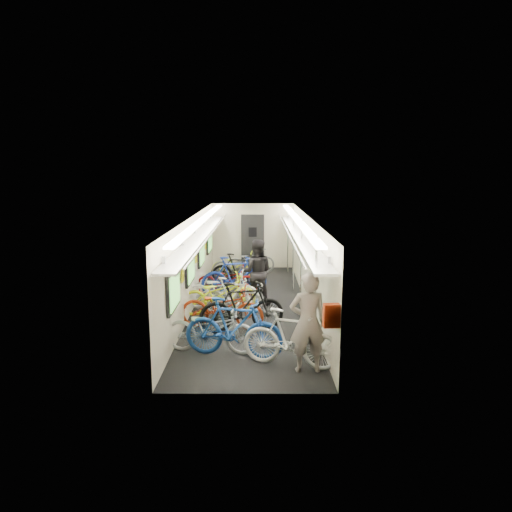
{
  "coord_description": "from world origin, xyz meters",
  "views": [
    {
      "loc": [
        0.2,
        -11.82,
        3.5
      ],
      "look_at": [
        0.14,
        1.07,
        1.15
      ],
      "focal_mm": 32.0,
      "sensor_mm": 36.0,
      "label": 1
    }
  ],
  "objects_px": {
    "bicycle_1": "(234,328)",
    "backpack": "(332,316)",
    "passenger_mid": "(257,272)",
    "bicycle_0": "(211,329)",
    "passenger_near": "(308,322)"
  },
  "relations": [
    {
      "from": "bicycle_0",
      "to": "bicycle_1",
      "type": "relative_size",
      "value": 0.95
    },
    {
      "from": "bicycle_1",
      "to": "backpack",
      "type": "relative_size",
      "value": 5.15
    },
    {
      "from": "bicycle_1",
      "to": "passenger_near",
      "type": "xyz_separation_m",
      "value": [
        1.35,
        -0.63,
        0.32
      ]
    },
    {
      "from": "bicycle_0",
      "to": "passenger_near",
      "type": "xyz_separation_m",
      "value": [
        1.81,
        -0.85,
        0.42
      ]
    },
    {
      "from": "bicycle_0",
      "to": "backpack",
      "type": "xyz_separation_m",
      "value": [
        2.09,
        -1.62,
        0.79
      ]
    },
    {
      "from": "bicycle_0",
      "to": "bicycle_1",
      "type": "height_order",
      "value": "bicycle_1"
    },
    {
      "from": "bicycle_1",
      "to": "passenger_mid",
      "type": "distance_m",
      "value": 3.68
    },
    {
      "from": "passenger_mid",
      "to": "backpack",
      "type": "distance_m",
      "value": 5.2
    },
    {
      "from": "backpack",
      "to": "bicycle_1",
      "type": "bearing_deg",
      "value": 135.59
    },
    {
      "from": "bicycle_1",
      "to": "passenger_mid",
      "type": "relative_size",
      "value": 1.11
    },
    {
      "from": "passenger_near",
      "to": "passenger_mid",
      "type": "height_order",
      "value": "passenger_near"
    },
    {
      "from": "bicycle_1",
      "to": "backpack",
      "type": "height_order",
      "value": "backpack"
    },
    {
      "from": "bicycle_0",
      "to": "backpack",
      "type": "height_order",
      "value": "backpack"
    },
    {
      "from": "bicycle_0",
      "to": "backpack",
      "type": "relative_size",
      "value": 4.87
    },
    {
      "from": "passenger_mid",
      "to": "bicycle_0",
      "type": "bearing_deg",
      "value": 81.47
    }
  ]
}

